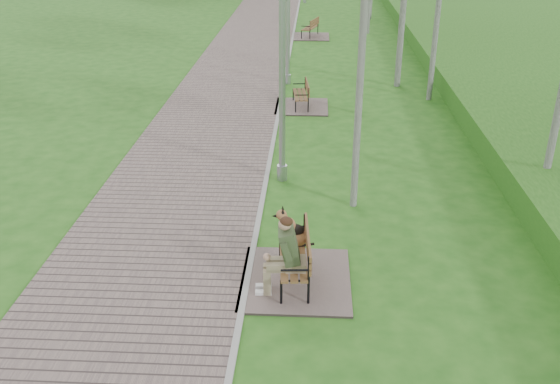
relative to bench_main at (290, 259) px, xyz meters
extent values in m
plane|color=#235B18|center=(-0.69, 1.40, -0.43)|extent=(120.00, 120.00, 0.00)
cube|color=#675754|center=(-2.44, 22.90, -0.41)|extent=(3.50, 67.00, 0.04)
cube|color=#999993|center=(-0.69, 22.90, -0.41)|extent=(0.10, 67.00, 0.05)
cube|color=#478929|center=(11.31, 21.40, -0.43)|extent=(14.00, 70.00, 1.60)
cube|color=#675754|center=(0.09, 0.05, -0.41)|extent=(1.77, 1.97, 0.04)
cube|color=brown|center=(0.04, 0.05, 0.01)|extent=(0.54, 1.50, 0.04)
cube|color=brown|center=(0.28, 0.06, 0.28)|extent=(0.14, 1.48, 0.32)
cube|color=#675754|center=(-0.03, 9.48, -0.41)|extent=(1.56, 1.74, 0.04)
cube|color=brown|center=(-0.08, 9.48, -0.04)|extent=(0.51, 1.33, 0.03)
cube|color=brown|center=(0.12, 9.50, 0.19)|extent=(0.16, 1.30, 0.29)
cube|color=#675754|center=(0.11, 20.13, -0.41)|extent=(1.68, 1.86, 0.04)
cube|color=brown|center=(0.06, 20.13, -0.01)|extent=(0.78, 1.46, 0.04)
cube|color=brown|center=(0.28, 20.07, 0.24)|extent=(0.41, 1.35, 0.31)
cylinder|color=#9A9DA2|center=(-0.34, 4.09, -0.26)|extent=(0.23, 0.23, 0.34)
cylinder|color=#9A9DA2|center=(-0.34, 4.09, 2.44)|extent=(0.14, 0.14, 5.75)
cylinder|color=#9A9DA2|center=(-0.57, 12.13, -0.28)|extent=(0.21, 0.21, 0.31)
cylinder|color=#9A9DA2|center=(-0.57, 12.13, 2.17)|extent=(0.12, 0.12, 5.20)
cylinder|color=#9A9DA2|center=(-0.35, 30.56, -0.29)|extent=(0.19, 0.19, 0.28)
cylinder|color=silver|center=(1.17, 2.88, 3.60)|extent=(0.17, 0.17, 8.06)
camera|label=1|loc=(0.32, -8.55, 5.19)|focal=40.00mm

